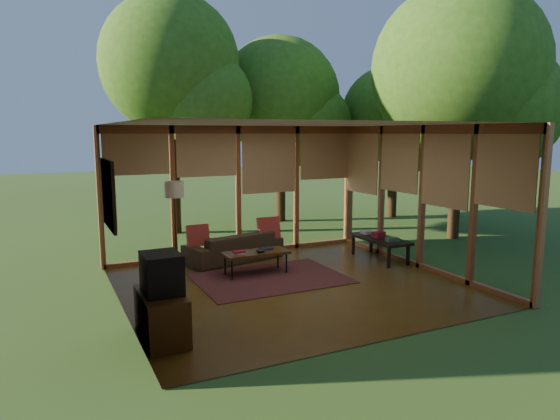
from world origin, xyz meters
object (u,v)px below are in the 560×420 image
floor_lamp (174,194)px  coffee_table (256,253)px  media_cabinet (162,316)px  sofa (234,247)px  side_console (380,240)px  television (162,273)px

floor_lamp → coffee_table: bearing=-44.9°
media_cabinet → floor_lamp: 3.64m
sofa → coffee_table: size_ratio=1.64×
coffee_table → side_console: 2.68m
coffee_table → side_console: bearing=-2.2°
media_cabinet → side_console: bearing=22.8°
media_cabinet → floor_lamp: floor_lamp is taller
television → side_console: size_ratio=0.39×
sofa → side_console: size_ratio=1.41×
television → sofa: bearing=56.5°
media_cabinet → television: television is taller
floor_lamp → side_console: size_ratio=1.18×
television → side_console: 5.28m
side_console → media_cabinet: bearing=-157.2°
sofa → television: bearing=43.6°
sofa → floor_lamp: bearing=-16.4°
sofa → side_console: (2.70, -1.20, 0.12)m
floor_lamp → sofa: bearing=-3.5°
television → floor_lamp: size_ratio=0.33×
floor_lamp → side_console: (3.85, -1.27, -1.00)m
media_cabinet → side_console: media_cabinet is taller
sofa → floor_lamp: size_ratio=1.20×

